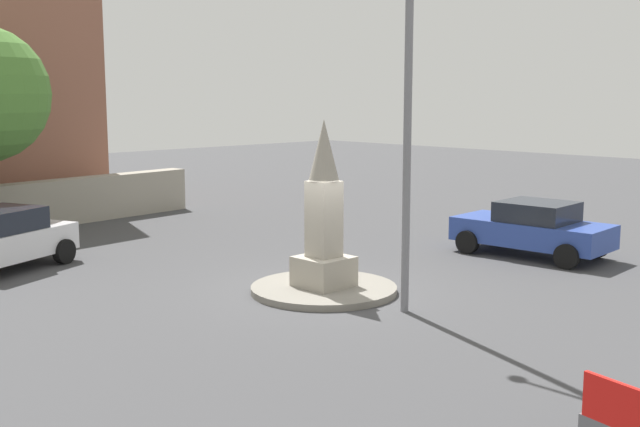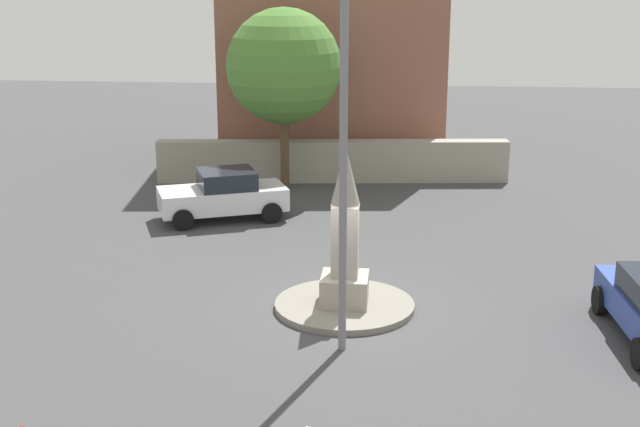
% 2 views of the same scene
% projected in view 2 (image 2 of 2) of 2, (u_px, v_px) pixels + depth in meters
% --- Properties ---
extents(ground_plane, '(80.00, 80.00, 0.00)m').
position_uv_depth(ground_plane, '(344.00, 308.00, 19.92)').
color(ground_plane, '#424244').
extents(traffic_island, '(3.22, 3.22, 0.15)m').
position_uv_depth(traffic_island, '(344.00, 305.00, 19.90)').
color(traffic_island, gray).
rests_on(traffic_island, ground).
extents(monument, '(1.07, 1.07, 3.64)m').
position_uv_depth(monument, '(345.00, 241.00, 19.48)').
color(monument, '#9E9687').
rests_on(monument, traffic_island).
extents(streetlamp, '(3.12, 0.28, 8.58)m').
position_uv_depth(streetlamp, '(344.00, 100.00, 16.40)').
color(streetlamp, slate).
rests_on(streetlamp, ground).
extents(car_white_parked_left, '(3.03, 4.23, 1.55)m').
position_uv_depth(car_white_parked_left, '(224.00, 195.00, 26.84)').
color(car_white_parked_left, silver).
rests_on(car_white_parked_left, ground).
extents(stone_boundary_wall, '(2.03, 12.79, 1.51)m').
position_uv_depth(stone_boundary_wall, '(333.00, 161.00, 31.66)').
color(stone_boundary_wall, '#9E9687').
rests_on(stone_boundary_wall, ground).
extents(corner_building, '(7.17, 9.28, 9.34)m').
position_uv_depth(corner_building, '(331.00, 42.00, 35.07)').
color(corner_building, '#935B47').
rests_on(corner_building, ground).
extents(tree_near_wall, '(3.98, 3.98, 6.31)m').
position_uv_depth(tree_near_wall, '(284.00, 66.00, 29.72)').
color(tree_near_wall, brown).
rests_on(tree_near_wall, ground).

